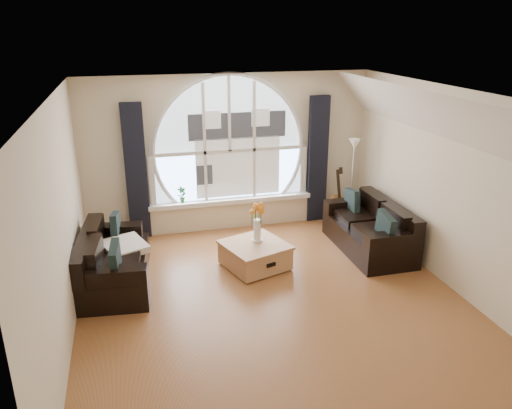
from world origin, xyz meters
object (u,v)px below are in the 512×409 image
Objects in this scene: floor_lamp at (352,183)px; guitar at (337,194)px; sofa_right at (369,227)px; coffee_chest at (255,254)px; sofa_left at (113,257)px; potted_plant at (182,195)px; vase_flowers at (257,217)px.

floor_lamp reaches higher than guitar.
sofa_right is at bearing -97.99° from floor_lamp.
guitar is at bearing 18.13° from coffee_chest.
coffee_chest is 0.81× the size of guitar.
sofa_right is at bearing 7.87° from sofa_left.
vase_flowers is at bearing -58.65° from potted_plant.
guitar reaches higher than sofa_left.
vase_flowers reaches higher than sofa_right.
guitar is (1.93, 1.44, 0.32)m from coffee_chest.
floor_lamp is (4.11, 1.15, 0.40)m from sofa_left.
potted_plant is (-0.88, 1.63, 0.48)m from coffee_chest.
guitar is 3.69× the size of potted_plant.
vase_flowers is at bearing 38.24° from coffee_chest.
vase_flowers is 2.32m from guitar.
potted_plant reaches higher than sofa_right.
sofa_right reaches higher than coffee_chest.
sofa_left is 2.47× the size of vase_flowers.
floor_lamp reaches higher than vase_flowers.
guitar is (-0.15, 0.28, -0.27)m from floor_lamp.
coffee_chest is 1.23× the size of vase_flowers.
guitar reaches higher than sofa_right.
floor_lamp is at bearing -74.71° from guitar.
sofa_right is 1.32m from guitar.
potted_plant is at bearing 121.35° from vase_flowers.
coffee_chest is 0.54× the size of floor_lamp.
potted_plant reaches higher than coffee_chest.
sofa_left is 1.08× the size of floor_lamp.
sofa_right is 6.12× the size of potted_plant.
guitar is at bearing 117.73° from floor_lamp.
sofa_right is 1.66× the size of guitar.
coffee_chest is at bearing -150.67° from floor_lamp.
floor_lamp is 2.99m from potted_plant.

